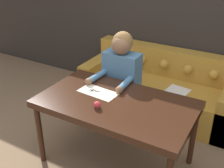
{
  "coord_description": "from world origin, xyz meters",
  "views": [
    {
      "loc": [
        1.23,
        -2.0,
        2.2
      ],
      "look_at": [
        -0.05,
        0.23,
        0.88
      ],
      "focal_mm": 45.0,
      "sensor_mm": 36.0,
      "label": 1
    }
  ],
  "objects": [
    {
      "name": "person",
      "position": [
        -0.18,
        0.67,
        0.69
      ],
      "size": [
        0.47,
        0.6,
        1.3
      ],
      "color": "#33281E",
      "rests_on": "ground_plane"
    },
    {
      "name": "pattern_paper_main",
      "position": [
        -0.18,
        0.15,
        0.78
      ],
      "size": [
        0.43,
        0.24,
        0.0
      ],
      "color": "beige",
      "rests_on": "dining_table"
    },
    {
      "name": "wall_back",
      "position": [
        0.0,
        1.82,
        1.3
      ],
      "size": [
        8.0,
        0.06,
        2.6
      ],
      "color": "#2D2823",
      "rests_on": "ground_plane"
    },
    {
      "name": "pin_cushion",
      "position": [
        -0.02,
        -0.11,
        0.81
      ],
      "size": [
        0.07,
        0.07,
        0.07
      ],
      "color": "#4C3828",
      "rests_on": "dining_table"
    },
    {
      "name": "scissors",
      "position": [
        -0.21,
        0.16,
        0.78
      ],
      "size": [
        0.22,
        0.09,
        0.01
      ],
      "color": "silver",
      "rests_on": "dining_table"
    },
    {
      "name": "dining_table",
      "position": [
        0.07,
        0.09,
        0.71
      ],
      "size": [
        1.55,
        0.89,
        0.78
      ],
      "color": "#381E11",
      "rests_on": "ground_plane"
    },
    {
      "name": "couch",
      "position": [
        0.04,
        1.39,
        0.3
      ],
      "size": [
        2.12,
        0.86,
        0.84
      ],
      "color": "#B7842D",
      "rests_on": "ground_plane"
    },
    {
      "name": "ground_plane",
      "position": [
        0.0,
        0.0,
        0.0
      ],
      "size": [
        16.0,
        16.0,
        0.0
      ],
      "primitive_type": "plane",
      "color": "#846647"
    }
  ]
}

